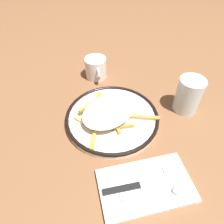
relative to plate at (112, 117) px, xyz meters
name	(u,v)px	position (x,y,z in m)	size (l,w,h in m)	color
ground_plane	(112,120)	(0.00, 0.00, -0.01)	(2.60, 2.60, 0.00)	brown
plate	(112,117)	(0.00, 0.00, 0.00)	(0.29, 0.29, 0.02)	white
fries_heap	(109,112)	(0.00, -0.01, 0.03)	(0.22, 0.26, 0.04)	#DFA250
napkin	(145,186)	(0.23, 0.02, -0.01)	(0.13, 0.22, 0.01)	white
fork	(146,173)	(0.21, 0.03, 0.00)	(0.03, 0.18, 0.00)	silver
knife	(138,185)	(0.23, 0.00, 0.00)	(0.03, 0.21, 0.01)	black
spoon	(165,193)	(0.26, 0.06, 0.01)	(0.03, 0.15, 0.01)	silver
water_glass	(188,95)	(0.01, 0.25, 0.05)	(0.08, 0.08, 0.12)	silver
coffee_mug	(95,68)	(-0.24, 0.00, 0.03)	(0.11, 0.08, 0.08)	white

